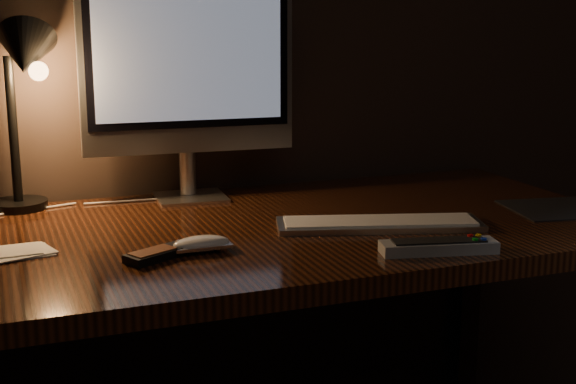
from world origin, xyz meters
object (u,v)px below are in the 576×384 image
object	(u,v)px
monitor	(188,69)
keyboard	(380,223)
tv_remote	(439,246)
mouse	(202,246)
desk	(240,276)
desk_lamp	(24,81)
media_remote	(159,253)

from	to	relation	value
monitor	keyboard	xyz separation A→B (m)	(0.30, -0.38, -0.30)
keyboard	tv_remote	xyz separation A→B (m)	(0.02, -0.20, 0.00)
keyboard	mouse	xyz separation A→B (m)	(-0.39, -0.04, 0.00)
monitor	keyboard	distance (m)	0.57
desk	desk_lamp	xyz separation A→B (m)	(-0.41, 0.23, 0.42)
desk	tv_remote	world-z (taller)	tv_remote
monitor	tv_remote	bearing A→B (deg)	-58.22
keyboard	desk_lamp	size ratio (longest dim) A/B	0.99
monitor	media_remote	size ratio (longest dim) A/B	3.75
mouse	tv_remote	distance (m)	0.44
desk	tv_remote	distance (m)	0.48
desk	media_remote	world-z (taller)	media_remote
monitor	desk	bearing A→B (deg)	-73.92
monitor	media_remote	bearing A→B (deg)	-107.92
desk	mouse	xyz separation A→B (m)	(-0.14, -0.20, 0.14)
keyboard	mouse	size ratio (longest dim) A/B	3.93
keyboard	desk	bearing A→B (deg)	163.06
media_remote	desk	bearing A→B (deg)	17.73
keyboard	media_remote	distance (m)	0.47
monitor	mouse	distance (m)	0.52
monitor	desk_lamp	size ratio (longest dim) A/B	1.21
tv_remote	desk_lamp	world-z (taller)	desk_lamp
tv_remote	desk_lamp	bearing A→B (deg)	151.65
media_remote	monitor	bearing A→B (deg)	41.70
monitor	desk_lamp	xyz separation A→B (m)	(-0.36, 0.01, -0.02)
mouse	media_remote	world-z (taller)	media_remote
tv_remote	desk_lamp	size ratio (longest dim) A/B	0.52
tv_remote	desk_lamp	distance (m)	0.94
mouse	tv_remote	world-z (taller)	tv_remote
monitor	desk_lamp	world-z (taller)	monitor
tv_remote	monitor	bearing A→B (deg)	131.46
mouse	tv_remote	size ratio (longest dim) A/B	0.48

